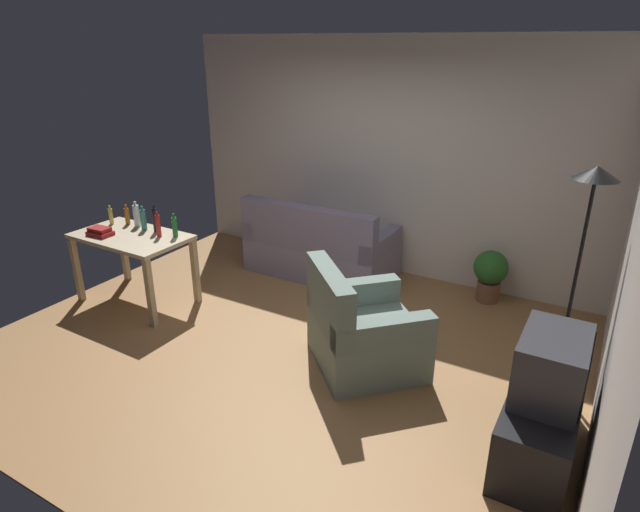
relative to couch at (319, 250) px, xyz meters
The scene contains 18 objects.
ground_plane 1.71m from the couch, 70.99° to the right, with size 5.20×4.40×0.02m, color #9E7042.
wall_rear 1.33m from the couch, 48.22° to the left, with size 5.20×0.10×2.70m, color silver.
wall_right 3.68m from the couch, 26.77° to the right, with size 0.10×4.40×2.70m, color beige.
couch is the anchor object (origin of this frame).
tv_stand 3.36m from the couch, 33.59° to the right, with size 0.44×1.10×0.48m.
tv 3.38m from the couch, 33.55° to the right, with size 0.41×0.60×0.44m.
torchiere_lamp 3.14m from the couch, 17.96° to the right, with size 0.32×0.32×1.81m.
desk 2.10m from the couch, 130.02° to the right, with size 1.21×0.72×0.76m.
potted_plant 1.96m from the couch, ahead, with size 0.36×0.36×0.57m.
armchair 1.96m from the couch, 49.22° to the right, with size 1.23×1.23×0.92m.
bottle_squat 2.36m from the couch, 141.00° to the right, with size 0.05×0.05×0.21m.
bottle_amber 2.19m from the couch, 140.06° to the right, with size 0.05×0.05×0.22m.
bottle_clear 2.09m from the couch, 137.68° to the right, with size 0.07×0.07×0.27m.
bottle_tall 2.01m from the couch, 133.35° to the right, with size 0.06×0.06×0.26m.
bottle_dark 1.90m from the couch, 130.04° to the right, with size 0.05×0.05×0.29m.
bottle_red 1.89m from the couch, 125.04° to the right, with size 0.05×0.05×0.27m.
bottle_green 1.74m from the couch, 122.42° to the right, with size 0.05×0.05×0.25m.
book_stack 2.42m from the couch, 132.26° to the right, with size 0.25×0.18×0.08m.
Camera 1 is at (2.40, -3.47, 2.62)m, focal length 29.72 mm.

